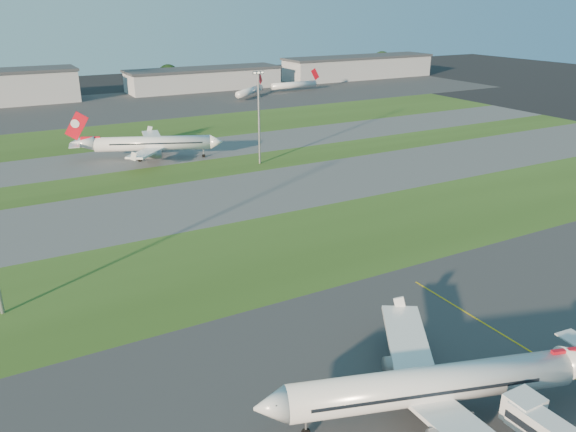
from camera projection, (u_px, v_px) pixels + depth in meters
ground at (556, 397)px, 65.22m from camera, size 700.00×700.00×0.00m
apron_near at (556, 397)px, 65.22m from camera, size 300.00×70.00×0.01m
grass_strip_a at (319, 242)px, 107.75m from camera, size 300.00×34.00×0.01m
taxiway_a at (246, 194)px, 134.74m from camera, size 300.00×32.00×0.01m
grass_strip_b at (208, 169)px, 155.18m from camera, size 300.00×18.00×0.01m
taxiway_b at (182, 152)px, 173.17m from camera, size 300.00×26.00×0.01m
grass_strip_c at (151, 132)px, 200.16m from camera, size 300.00×40.00×0.01m
apron_far at (113, 106)px, 249.24m from camera, size 400.00×80.00×0.01m
airliner_parked at (434, 385)px, 60.42m from camera, size 38.21×32.19×12.30m
airliner_taxiing at (152, 144)px, 163.67m from camera, size 38.75×32.94×12.84m
mini_jet_near at (250, 91)px, 271.20m from camera, size 22.87×19.90×9.48m
mini_jet_far at (294, 85)px, 291.69m from camera, size 28.61×3.67×9.48m
light_mast_centre at (259, 112)px, 155.09m from camera, size 3.20×0.70×25.80m
hangar_east at (204, 79)px, 296.69m from camera, size 81.60×23.00×11.20m
hangar_far_east at (359, 67)px, 341.65m from camera, size 96.90×23.00×13.20m
tree_mid_west at (50, 85)px, 271.64m from camera, size 9.90×9.90×10.80m
tree_mid_east at (169, 75)px, 300.93m from camera, size 11.55×11.55×12.60m
tree_east at (292, 69)px, 333.51m from camera, size 10.45×10.45×11.40m
tree_far_east at (382, 61)px, 368.03m from camera, size 12.65×12.65×13.80m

